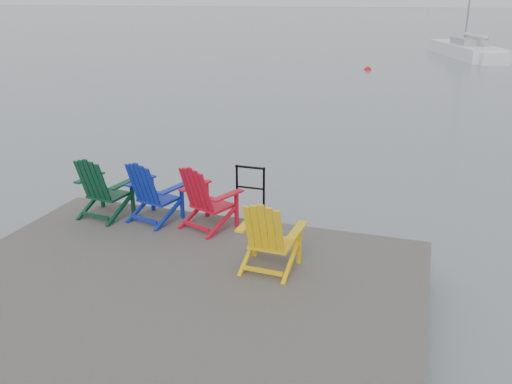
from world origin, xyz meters
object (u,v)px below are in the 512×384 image
(sailboat_near, at_px, (466,51))
(chair_green, at_px, (102,187))
(buoy_d, at_px, (490,50))
(chair_yellow, at_px, (269,235))
(chair_blue, at_px, (152,191))
(buoy_b, at_px, (368,70))
(handrail, at_px, (250,188))
(chair_red, at_px, (206,197))

(sailboat_near, bearing_deg, chair_green, -118.77)
(buoy_d, bearing_deg, chair_yellow, -98.04)
(chair_green, relative_size, chair_blue, 1.01)
(chair_green, distance_m, chair_yellow, 3.17)
(chair_green, bearing_deg, buoy_d, 84.70)
(buoy_b, bearing_deg, handrail, -87.53)
(chair_yellow, height_order, buoy_b, chair_yellow)
(sailboat_near, xyz_separation_m, buoy_d, (1.94, 5.30, -0.35))
(sailboat_near, xyz_separation_m, buoy_b, (-5.32, -9.21, -0.35))
(sailboat_near, bearing_deg, buoy_b, -137.41)
(chair_green, height_order, buoy_b, chair_green)
(chair_red, bearing_deg, chair_blue, -157.97)
(buoy_d, bearing_deg, chair_red, -100.16)
(handrail, relative_size, buoy_b, 2.31)
(sailboat_near, bearing_deg, chair_blue, -117.39)
(buoy_b, bearing_deg, sailboat_near, 59.97)
(chair_red, distance_m, sailboat_near, 33.09)
(handrail, bearing_deg, buoy_d, 80.52)
(chair_red, bearing_deg, chair_green, -154.88)
(buoy_d, bearing_deg, handrail, -99.48)
(handrail, height_order, buoy_d, handrail)
(chair_red, height_order, chair_yellow, chair_red)
(chair_yellow, bearing_deg, handrail, 119.45)
(chair_red, bearing_deg, buoy_b, 112.87)
(chair_blue, distance_m, chair_red, 0.90)
(chair_blue, distance_m, chair_yellow, 2.42)
(chair_yellow, relative_size, sailboat_near, 0.08)
(chair_yellow, distance_m, buoy_b, 24.61)
(buoy_b, bearing_deg, chair_yellow, -85.93)
(sailboat_near, bearing_deg, buoy_d, 52.52)
(handrail, bearing_deg, sailboat_near, 82.36)
(chair_green, xyz_separation_m, chair_yellow, (3.03, -0.91, -0.01))
(sailboat_near, relative_size, buoy_d, 38.19)
(chair_blue, height_order, buoy_d, chair_blue)
(chair_red, relative_size, chair_yellow, 1.02)
(sailboat_near, bearing_deg, handrail, -115.03)
(chair_red, bearing_deg, buoy_d, 101.61)
(handrail, height_order, chair_yellow, chair_yellow)
(chair_blue, bearing_deg, chair_red, 14.58)
(handrail, xyz_separation_m, chair_green, (-2.28, -0.57, -0.03))
(handrail, xyz_separation_m, chair_blue, (-1.45, -0.48, -0.04))
(chair_green, relative_size, buoy_b, 2.59)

